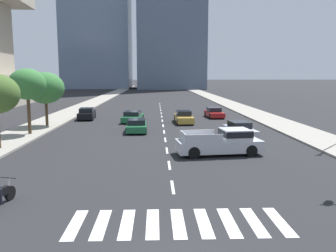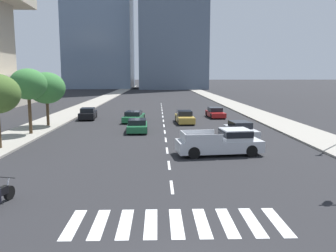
{
  "view_description": "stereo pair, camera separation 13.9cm",
  "coord_description": "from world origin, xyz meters",
  "px_view_note": "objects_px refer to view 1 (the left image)",
  "views": [
    {
      "loc": [
        -0.78,
        -7.81,
        5.16
      ],
      "look_at": [
        0.0,
        13.87,
        2.0
      ],
      "focal_mm": 37.43,
      "sensor_mm": 36.0,
      "label": 1
    },
    {
      "loc": [
        -0.64,
        -7.81,
        5.16
      ],
      "look_at": [
        0.0,
        13.87,
        2.0
      ],
      "focal_mm": 37.43,
      "sensor_mm": 36.0,
      "label": 2
    }
  ],
  "objects_px": {
    "sedan_gold_5": "(184,117)",
    "sedan_red_4": "(214,113)",
    "sedan_black_0": "(87,114)",
    "street_tree_second": "(27,84)",
    "sedan_green_1": "(137,126)",
    "pickup_truck": "(223,142)",
    "sedan_green_3": "(133,117)",
    "sedan_silver_2": "(240,130)",
    "street_tree_third": "(45,88)"
  },
  "relations": [
    {
      "from": "sedan_red_4",
      "to": "street_tree_second",
      "type": "bearing_deg",
      "value": -59.0
    },
    {
      "from": "street_tree_second",
      "to": "street_tree_third",
      "type": "relative_size",
      "value": 1.05
    },
    {
      "from": "sedan_black_0",
      "to": "sedan_silver_2",
      "type": "relative_size",
      "value": 1.01
    },
    {
      "from": "sedan_black_0",
      "to": "sedan_green_1",
      "type": "distance_m",
      "value": 11.46
    },
    {
      "from": "sedan_green_1",
      "to": "sedan_gold_5",
      "type": "xyz_separation_m",
      "value": [
        4.8,
        5.83,
        0.06
      ]
    },
    {
      "from": "sedan_black_0",
      "to": "sedan_green_3",
      "type": "bearing_deg",
      "value": -120.05
    },
    {
      "from": "sedan_gold_5",
      "to": "sedan_red_4",
      "type": "bearing_deg",
      "value": 137.06
    },
    {
      "from": "street_tree_second",
      "to": "sedan_black_0",
      "type": "bearing_deg",
      "value": 76.27
    },
    {
      "from": "sedan_black_0",
      "to": "sedan_green_3",
      "type": "xyz_separation_m",
      "value": [
        5.6,
        -2.68,
        -0.06
      ]
    },
    {
      "from": "sedan_green_1",
      "to": "street_tree_third",
      "type": "bearing_deg",
      "value": 69.02
    },
    {
      "from": "sedan_black_0",
      "to": "street_tree_third",
      "type": "xyz_separation_m",
      "value": [
        -2.74,
        -6.35,
        3.28
      ]
    },
    {
      "from": "pickup_truck",
      "to": "sedan_red_4",
      "type": "relative_size",
      "value": 1.32
    },
    {
      "from": "sedan_black_0",
      "to": "sedan_silver_2",
      "type": "bearing_deg",
      "value": -134.75
    },
    {
      "from": "sedan_green_3",
      "to": "sedan_gold_5",
      "type": "xyz_separation_m",
      "value": [
        5.58,
        -1.01,
        0.04
      ]
    },
    {
      "from": "sedan_black_0",
      "to": "sedan_red_4",
      "type": "bearing_deg",
      "value": -90.25
    },
    {
      "from": "sedan_black_0",
      "to": "sedan_green_1",
      "type": "relative_size",
      "value": 1.06
    },
    {
      "from": "sedan_black_0",
      "to": "street_tree_second",
      "type": "bearing_deg",
      "value": 161.79
    },
    {
      "from": "sedan_black_0",
      "to": "street_tree_second",
      "type": "xyz_separation_m",
      "value": [
        -2.74,
        -11.2,
        3.76
      ]
    },
    {
      "from": "sedan_gold_5",
      "to": "street_tree_second",
      "type": "height_order",
      "value": "street_tree_second"
    },
    {
      "from": "pickup_truck",
      "to": "street_tree_third",
      "type": "xyz_separation_m",
      "value": [
        -15.26,
        12.75,
        3.08
      ]
    },
    {
      "from": "sedan_green_3",
      "to": "sedan_silver_2",
      "type": "bearing_deg",
      "value": -131.28
    },
    {
      "from": "sedan_green_3",
      "to": "street_tree_second",
      "type": "distance_m",
      "value": 12.52
    },
    {
      "from": "pickup_truck",
      "to": "street_tree_second",
      "type": "relative_size",
      "value": 1.02
    },
    {
      "from": "sedan_black_0",
      "to": "sedan_red_4",
      "type": "distance_m",
      "value": 15.39
    },
    {
      "from": "sedan_green_1",
      "to": "sedan_red_4",
      "type": "xyz_separation_m",
      "value": [
        8.96,
        10.66,
        0.02
      ]
    },
    {
      "from": "street_tree_second",
      "to": "sedan_silver_2",
      "type": "bearing_deg",
      "value": -5.25
    },
    {
      "from": "sedan_black_0",
      "to": "street_tree_second",
      "type": "relative_size",
      "value": 0.83
    },
    {
      "from": "sedan_green_1",
      "to": "sedan_gold_5",
      "type": "distance_m",
      "value": 7.55
    },
    {
      "from": "sedan_black_0",
      "to": "sedan_green_3",
      "type": "distance_m",
      "value": 6.21
    },
    {
      "from": "pickup_truck",
      "to": "sedan_green_3",
      "type": "height_order",
      "value": "pickup_truck"
    },
    {
      "from": "sedan_red_4",
      "to": "sedan_silver_2",
      "type": "bearing_deg",
      "value": -4.03
    },
    {
      "from": "sedan_green_3",
      "to": "street_tree_second",
      "type": "bearing_deg",
      "value": 141.09
    },
    {
      "from": "sedan_green_3",
      "to": "sedan_red_4",
      "type": "height_order",
      "value": "sedan_red_4"
    },
    {
      "from": "sedan_green_1",
      "to": "sedan_green_3",
      "type": "height_order",
      "value": "sedan_green_3"
    },
    {
      "from": "sedan_red_4",
      "to": "sedan_gold_5",
      "type": "relative_size",
      "value": 0.91
    },
    {
      "from": "sedan_black_0",
      "to": "street_tree_second",
      "type": "distance_m",
      "value": 12.13
    },
    {
      "from": "pickup_truck",
      "to": "sedan_silver_2",
      "type": "height_order",
      "value": "pickup_truck"
    },
    {
      "from": "street_tree_second",
      "to": "street_tree_third",
      "type": "bearing_deg",
      "value": 90.0
    },
    {
      "from": "sedan_green_1",
      "to": "sedan_red_4",
      "type": "height_order",
      "value": "sedan_red_4"
    },
    {
      "from": "sedan_red_4",
      "to": "sedan_gold_5",
      "type": "height_order",
      "value": "sedan_gold_5"
    },
    {
      "from": "sedan_gold_5",
      "to": "street_tree_third",
      "type": "distance_m",
      "value": 14.55
    },
    {
      "from": "street_tree_second",
      "to": "street_tree_third",
      "type": "xyz_separation_m",
      "value": [
        0.0,
        4.85,
        -0.49
      ]
    },
    {
      "from": "street_tree_third",
      "to": "sedan_red_4",
      "type": "bearing_deg",
      "value": 22.48
    },
    {
      "from": "sedan_green_3",
      "to": "sedan_red_4",
      "type": "xyz_separation_m",
      "value": [
        9.74,
        3.81,
        0.0
      ]
    },
    {
      "from": "sedan_gold_5",
      "to": "street_tree_third",
      "type": "bearing_deg",
      "value": -81.36
    },
    {
      "from": "sedan_green_1",
      "to": "sedan_green_3",
      "type": "relative_size",
      "value": 0.9
    },
    {
      "from": "sedan_green_3",
      "to": "sedan_red_4",
      "type": "relative_size",
      "value": 1.14
    },
    {
      "from": "sedan_green_1",
      "to": "street_tree_second",
      "type": "bearing_deg",
      "value": 98.65
    },
    {
      "from": "sedan_silver_2",
      "to": "sedan_red_4",
      "type": "relative_size",
      "value": 1.06
    },
    {
      "from": "pickup_truck",
      "to": "sedan_gold_5",
      "type": "xyz_separation_m",
      "value": [
        -1.34,
        15.41,
        -0.21
      ]
    }
  ]
}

